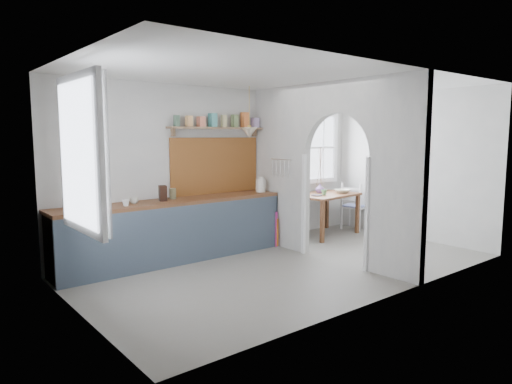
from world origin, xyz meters
TOP-DOWN VIEW (x-y plane):
  - floor at (0.00, 0.00)m, footprint 5.80×3.20m
  - ceiling at (0.00, 0.00)m, footprint 5.80×3.20m
  - walls at (0.00, 0.00)m, footprint 5.81×3.21m
  - partition at (0.70, 0.06)m, footprint 0.12×3.20m
  - kitchen_window at (-2.87, 0.00)m, footprint 0.10×1.16m
  - nook_window at (1.80, 1.56)m, footprint 1.76×0.10m
  - counter at (-1.13, 1.33)m, footprint 3.50×0.60m
  - sink at (-2.43, 1.30)m, footprint 0.40×0.40m
  - backsplash at (-0.20, 1.58)m, footprint 1.65×0.03m
  - shelf at (-0.20, 1.49)m, footprint 1.75×0.20m
  - pendant_lamp at (0.15, 1.15)m, footprint 0.26×0.26m
  - utensil_rail at (0.61, 0.90)m, footprint 0.02×0.50m
  - dining_table at (1.89, 1.11)m, footprint 1.32×0.96m
  - chair_left at (1.00, 1.21)m, footprint 0.51×0.51m
  - chair_right at (2.77, 1.12)m, footprint 0.51×0.51m
  - kettle at (0.47, 1.26)m, footprint 0.24×0.20m
  - mug_a at (-1.90, 1.19)m, footprint 0.13×0.13m
  - mug_b at (-1.73, 1.31)m, footprint 0.14×0.14m
  - knife_block at (-1.29, 1.33)m, footprint 0.14×0.16m
  - jar at (-1.08, 1.42)m, footprint 0.13×0.13m
  - towel_magenta at (0.58, 0.98)m, footprint 0.02×0.03m
  - towel_orange at (0.58, 0.95)m, footprint 0.02×0.03m
  - bowl at (2.23, 1.00)m, footprint 0.36×0.36m
  - table_cup at (1.75, 1.01)m, footprint 0.12×0.12m
  - plate at (1.57, 1.02)m, footprint 0.25×0.25m
  - vase at (1.91, 1.26)m, footprint 0.19×0.19m

SIDE VIEW (x-z plane):
  - floor at x=0.00m, z-range -0.01..0.01m
  - towel_orange at x=0.58m, z-range 0.02..0.48m
  - towel_magenta at x=0.58m, z-range -0.03..0.58m
  - dining_table at x=1.89m, z-range 0.00..0.77m
  - chair_left at x=1.00m, z-range 0.00..0.89m
  - counter at x=-1.13m, z-range 0.01..0.91m
  - chair_right at x=2.77m, z-range 0.00..0.92m
  - plate at x=1.57m, z-range 0.77..0.78m
  - bowl at x=2.23m, z-range 0.77..0.84m
  - table_cup at x=1.75m, z-range 0.77..0.86m
  - vase at x=1.91m, z-range 0.77..0.94m
  - sink at x=-2.43m, z-range 0.88..0.90m
  - mug_a at x=-1.90m, z-range 0.90..0.99m
  - mug_b at x=-1.73m, z-range 0.90..0.99m
  - jar at x=-1.08m, z-range 0.90..1.06m
  - knife_block at x=-1.29m, z-range 0.90..1.12m
  - kettle at x=0.47m, z-range 0.90..1.16m
  - walls at x=0.00m, z-range 0.00..2.60m
  - backsplash at x=-0.20m, z-range 0.90..1.80m
  - utensil_rail at x=0.61m, z-range 1.44..1.46m
  - partition at x=0.70m, z-range 0.15..2.75m
  - nook_window at x=1.80m, z-range 0.95..2.25m
  - kitchen_window at x=-2.87m, z-range 0.90..2.40m
  - pendant_lamp at x=0.15m, z-range 1.80..1.96m
  - shelf at x=-0.20m, z-range 1.90..2.11m
  - ceiling at x=0.00m, z-range 2.60..2.60m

